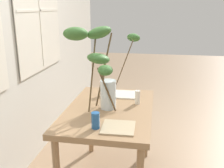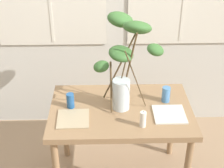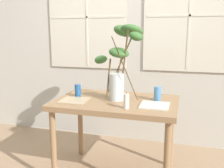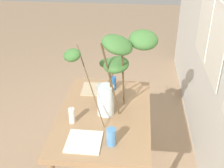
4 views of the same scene
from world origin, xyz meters
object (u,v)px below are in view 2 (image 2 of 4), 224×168
at_px(vase_with_branches, 125,54).
at_px(drinking_glass_blue_right, 166,94).
at_px(dining_table, 121,117).
at_px(drinking_glass_blue_left, 70,101).
at_px(plate_square_right, 169,114).
at_px(pillar_candle, 143,119).
at_px(plate_square_left, 73,119).

height_order(vase_with_branches, drinking_glass_blue_right, vase_with_branches).
relative_size(dining_table, drinking_glass_blue_left, 9.22).
height_order(drinking_glass_blue_left, drinking_glass_blue_right, drinking_glass_blue_right).
distance_m(plate_square_right, pillar_candle, 0.26).
distance_m(drinking_glass_blue_right, pillar_candle, 0.39).
height_order(plate_square_right, pillar_candle, pillar_candle).
bearing_deg(drinking_glass_blue_left, dining_table, -4.23).
relative_size(drinking_glass_blue_left, drinking_glass_blue_right, 0.94).
bearing_deg(plate_square_left, pillar_candle, -10.61).
bearing_deg(drinking_glass_blue_left, drinking_glass_blue_right, 4.90).
bearing_deg(plate_square_left, vase_with_branches, 30.36).
xyz_separation_m(dining_table, plate_square_right, (0.37, -0.10, 0.09)).
height_order(drinking_glass_blue_left, plate_square_right, drinking_glass_blue_left).
relative_size(dining_table, plate_square_left, 4.70).
bearing_deg(drinking_glass_blue_right, pillar_candle, -124.18).
relative_size(plate_square_left, plate_square_right, 0.98).
distance_m(dining_table, vase_with_branches, 0.53).
bearing_deg(plate_square_right, dining_table, 165.24).
height_order(plate_square_left, pillar_candle, pillar_candle).
height_order(dining_table, drinking_glass_blue_left, drinking_glass_blue_left).
xyz_separation_m(vase_with_branches, plate_square_left, (-0.39, -0.23, -0.43)).
relative_size(vase_with_branches, plate_square_left, 3.04).
bearing_deg(drinking_glass_blue_left, vase_with_branches, 9.15).
relative_size(plate_square_left, pillar_candle, 1.75).
height_order(drinking_glass_blue_right, plate_square_left, drinking_glass_blue_right).
relative_size(vase_with_branches, plate_square_right, 2.98).
xyz_separation_m(plate_square_left, plate_square_right, (0.74, 0.04, 0.00)).
distance_m(drinking_glass_blue_right, plate_square_left, 0.77).
distance_m(vase_with_branches, plate_square_right, 0.58).
bearing_deg(vase_with_branches, plate_square_left, -149.64).
xyz_separation_m(drinking_glass_blue_right, plate_square_right, (-0.00, -0.19, -0.06)).
xyz_separation_m(drinking_glass_blue_left, plate_square_right, (0.77, -0.13, -0.06)).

